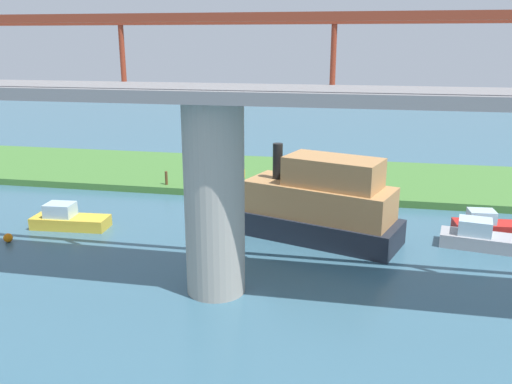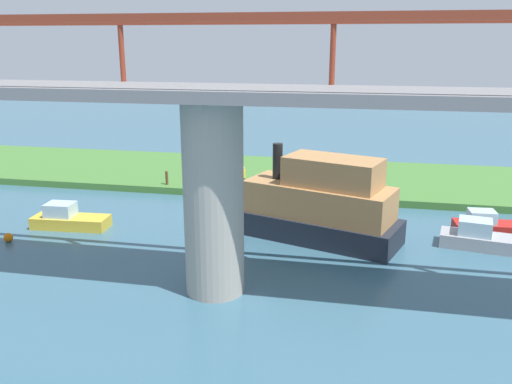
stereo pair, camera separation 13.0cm
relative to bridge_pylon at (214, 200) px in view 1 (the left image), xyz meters
The scene contains 11 objects.
ground_plane 14.91m from the bridge_pylon, 87.18° to the right, with size 160.00×160.00×0.00m, color #386075.
grassy_bank 20.67m from the bridge_pylon, 88.01° to the right, with size 80.00×12.00×0.50m, color #427533.
bridge_pylon is the anchor object (origin of this frame).
bridge_span 4.75m from the bridge_pylon, 90.00° to the right, with size 66.09×4.30×3.25m.
person_on_bank 16.61m from the bridge_pylon, 81.54° to the right, with size 0.44×0.44×1.39m.
mooring_post 17.37m from the bridge_pylon, 62.29° to the right, with size 0.20×0.20×1.01m, color brown.
motorboat_red 8.72m from the bridge_pylon, 116.11° to the right, with size 10.73×6.46×5.20m.
skiff_small 17.40m from the bridge_pylon, 142.73° to the right, with size 4.17×1.75×1.36m.
motorboat_white 13.12m from the bridge_pylon, 30.23° to the right, with size 4.59×1.89×1.50m.
houseboat_blue 15.38m from the bridge_pylon, 148.72° to the right, with size 4.90×2.46×1.56m.
marker_buoy 13.98m from the bridge_pylon, 15.17° to the right, with size 0.50×0.50×0.50m, color orange.
Camera 1 is at (-6.72, 35.47, 10.86)m, focal length 37.65 mm.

